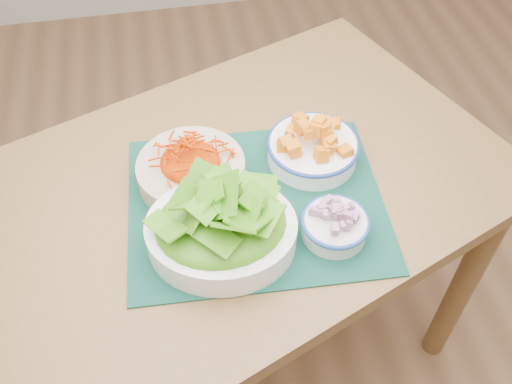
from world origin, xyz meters
The scene contains 7 objects.
ground centered at (0.00, 0.00, 0.00)m, with size 4.00×4.00×0.00m, color #A1724E.
table centered at (0.02, 0.08, 0.64)m, with size 1.25×1.05×0.75m.
placemat centered at (0.04, 0.02, 0.75)m, with size 0.49×0.40×0.00m, color black.
carrot_bowl centered at (-0.07, 0.10, 0.79)m, with size 0.26×0.26×0.08m.
squash_bowl centered at (0.17, 0.11, 0.80)m, with size 0.19×0.19×0.10m.
lettuce_bowl centered at (-0.04, -0.07, 0.82)m, with size 0.30×0.27×0.13m.
onion_bowl centered at (0.17, -0.08, 0.78)m, with size 0.15×0.15×0.06m.
Camera 1 is at (-0.09, -0.67, 1.60)m, focal length 40.00 mm.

